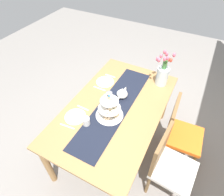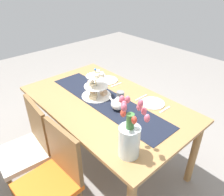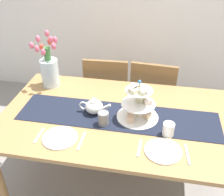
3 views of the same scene
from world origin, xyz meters
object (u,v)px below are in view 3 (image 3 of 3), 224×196
(knife_left, at_px, (82,141))
(dining_table, at_px, (118,126))
(fork_left, at_px, (39,135))
(mug_white_text, at_px, (168,129))
(chair_right, at_px, (153,96))
(teapot, at_px, (94,106))
(dinner_plate_left, at_px, (60,138))
(tiered_cake_stand, at_px, (138,106))
(knife_right, at_px, (187,154))
(chair_left, at_px, (107,92))
(fork_right, at_px, (139,148))
(dinner_plate_right, at_px, (163,151))
(mug_grey, at_px, (103,118))
(tulip_vase, at_px, (49,69))

(knife_left, bearing_deg, dining_table, 59.72)
(fork_left, bearing_deg, mug_white_text, 10.86)
(chair_right, xyz_separation_m, teapot, (-0.41, -0.74, 0.33))
(dinner_plate_left, bearing_deg, chair_right, 61.82)
(tiered_cake_stand, relative_size, knife_right, 1.79)
(dining_table, bearing_deg, teapot, 180.00)
(dining_table, height_order, dinner_plate_left, dinner_plate_left)
(chair_left, distance_m, dinner_plate_left, 1.09)
(tiered_cake_stand, bearing_deg, fork_right, -81.59)
(fork_left, bearing_deg, fork_right, 0.00)
(chair_left, distance_m, fork_left, 1.12)
(fork_left, bearing_deg, dinner_plate_right, 0.00)
(teapot, relative_size, dinner_plate_right, 1.04)
(fork_left, distance_m, mug_white_text, 0.85)
(dinner_plate_left, relative_size, fork_right, 1.53)
(dining_table, height_order, dinner_plate_right, dinner_plate_right)
(mug_grey, bearing_deg, tiered_cake_stand, 28.82)
(tulip_vase, relative_size, knife_right, 2.72)
(dinner_plate_right, xyz_separation_m, mug_grey, (-0.41, 0.19, 0.05))
(mug_grey, bearing_deg, knife_left, -117.93)
(chair_left, height_order, knife_left, chair_left)
(teapot, xyz_separation_m, fork_left, (-0.30, -0.32, -0.06))
(chair_right, relative_size, tulip_vase, 1.96)
(tiered_cake_stand, distance_m, dinner_plate_left, 0.58)
(chair_left, relative_size, mug_white_text, 9.58)
(dinner_plate_left, distance_m, dinner_plate_right, 0.66)
(tiered_cake_stand, relative_size, mug_grey, 3.20)
(chair_left, bearing_deg, dining_table, -72.77)
(chair_left, xyz_separation_m, tiered_cake_stand, (0.37, -0.74, 0.38))
(dinner_plate_left, bearing_deg, mug_grey, 38.10)
(chair_left, xyz_separation_m, fork_right, (0.42, -1.05, 0.28))
(dining_table, xyz_separation_m, dinner_plate_right, (0.33, -0.32, 0.10))
(chair_right, height_order, fork_right, chair_right)
(dining_table, relative_size, mug_grey, 18.02)
(dinner_plate_left, bearing_deg, dinner_plate_right, 0.00)
(mug_white_text, bearing_deg, dinner_plate_left, -166.92)
(fork_left, distance_m, dinner_plate_right, 0.81)
(tiered_cake_stand, bearing_deg, knife_right, -43.25)
(knife_left, height_order, mug_white_text, mug_white_text)
(teapot, distance_m, knife_left, 0.32)
(knife_right, relative_size, mug_white_text, 1.79)
(chair_right, height_order, knife_right, chair_right)
(dining_table, height_order, knife_left, knife_left)
(teapot, relative_size, knife_left, 1.40)
(chair_right, bearing_deg, chair_left, -179.98)
(dining_table, distance_m, dinner_plate_right, 0.47)
(tiered_cake_stand, height_order, fork_right, tiered_cake_stand)
(chair_left, distance_m, knife_left, 1.09)
(dinner_plate_right, relative_size, mug_white_text, 2.42)
(chair_left, xyz_separation_m, knife_left, (0.04, -1.05, 0.28))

